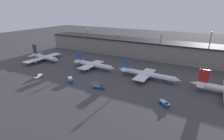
{
  "coord_description": "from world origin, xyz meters",
  "views": [
    {
      "loc": [
        61.8,
        -87.86,
        47.48
      ],
      "look_at": [
        6.33,
        13.21,
        6.0
      ],
      "focal_mm": 28.0,
      "sensor_mm": 36.0,
      "label": 1
    }
  ],
  "objects_px": {
    "airplane_1": "(93,65)",
    "airplane_2": "(147,74)",
    "service_vehicle_2": "(99,87)",
    "airplane_0": "(44,57)",
    "service_vehicle_0": "(164,103)",
    "service_vehicle_3": "(38,76)",
    "service_vehicle_1": "(71,80)"
  },
  "relations": [
    {
      "from": "airplane_1",
      "to": "service_vehicle_0",
      "type": "bearing_deg",
      "value": -22.19
    },
    {
      "from": "service_vehicle_0",
      "to": "service_vehicle_2",
      "type": "height_order",
      "value": "service_vehicle_0"
    },
    {
      "from": "airplane_1",
      "to": "service_vehicle_3",
      "type": "height_order",
      "value": "airplane_1"
    },
    {
      "from": "service_vehicle_2",
      "to": "service_vehicle_1",
      "type": "bearing_deg",
      "value": 170.92
    },
    {
      "from": "airplane_2",
      "to": "service_vehicle_3",
      "type": "height_order",
      "value": "airplane_2"
    },
    {
      "from": "airplane_1",
      "to": "airplane_2",
      "type": "bearing_deg",
      "value": 2.69
    },
    {
      "from": "airplane_0",
      "to": "service_vehicle_3",
      "type": "relative_size",
      "value": 4.94
    },
    {
      "from": "airplane_0",
      "to": "service_vehicle_1",
      "type": "distance_m",
      "value": 60.93
    },
    {
      "from": "airplane_2",
      "to": "service_vehicle_2",
      "type": "distance_m",
      "value": 36.12
    },
    {
      "from": "airplane_1",
      "to": "airplane_2",
      "type": "height_order",
      "value": "airplane_1"
    },
    {
      "from": "service_vehicle_1",
      "to": "service_vehicle_3",
      "type": "xyz_separation_m",
      "value": [
        -25.51,
        -5.34,
        -0.54
      ]
    },
    {
      "from": "airplane_0",
      "to": "airplane_1",
      "type": "bearing_deg",
      "value": 6.31
    },
    {
      "from": "service_vehicle_2",
      "to": "service_vehicle_3",
      "type": "relative_size",
      "value": 0.94
    },
    {
      "from": "service_vehicle_0",
      "to": "airplane_0",
      "type": "bearing_deg",
      "value": -149.34
    },
    {
      "from": "airplane_1",
      "to": "service_vehicle_0",
      "type": "distance_m",
      "value": 71.38
    },
    {
      "from": "airplane_1",
      "to": "service_vehicle_0",
      "type": "relative_size",
      "value": 6.54
    },
    {
      "from": "airplane_1",
      "to": "airplane_2",
      "type": "distance_m",
      "value": 45.78
    },
    {
      "from": "airplane_1",
      "to": "service_vehicle_2",
      "type": "relative_size",
      "value": 5.74
    },
    {
      "from": "airplane_1",
      "to": "service_vehicle_1",
      "type": "height_order",
      "value": "airplane_1"
    },
    {
      "from": "service_vehicle_2",
      "to": "airplane_0",
      "type": "bearing_deg",
      "value": 150.76
    },
    {
      "from": "airplane_0",
      "to": "service_vehicle_1",
      "type": "bearing_deg",
      "value": -23.08
    },
    {
      "from": "service_vehicle_2",
      "to": "airplane_2",
      "type": "bearing_deg",
      "value": 43.34
    },
    {
      "from": "airplane_2",
      "to": "service_vehicle_2",
      "type": "relative_size",
      "value": 6.32
    },
    {
      "from": "airplane_0",
      "to": "service_vehicle_0",
      "type": "distance_m",
      "value": 120.17
    },
    {
      "from": "airplane_2",
      "to": "service_vehicle_3",
      "type": "relative_size",
      "value": 5.96
    },
    {
      "from": "airplane_1",
      "to": "service_vehicle_1",
      "type": "relative_size",
      "value": 6.93
    },
    {
      "from": "airplane_0",
      "to": "service_vehicle_2",
      "type": "xyz_separation_m",
      "value": [
        77.21,
        -25.25,
        -2.28
      ]
    },
    {
      "from": "service_vehicle_3",
      "to": "airplane_0",
      "type": "bearing_deg",
      "value": -154.4
    },
    {
      "from": "service_vehicle_0",
      "to": "service_vehicle_3",
      "type": "relative_size",
      "value": 0.83
    },
    {
      "from": "airplane_2",
      "to": "service_vehicle_3",
      "type": "distance_m",
      "value": 77.27
    },
    {
      "from": "airplane_0",
      "to": "service_vehicle_3",
      "type": "bearing_deg",
      "value": -44.49
    },
    {
      "from": "airplane_2",
      "to": "service_vehicle_0",
      "type": "xyz_separation_m",
      "value": [
        19.19,
        -29.87,
        -1.95
      ]
    }
  ]
}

